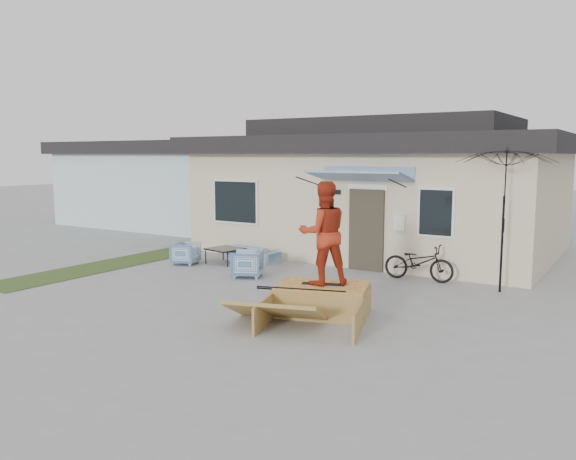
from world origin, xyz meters
The scene contains 13 objects.
ground centered at (0.00, 0.00, 0.00)m, with size 90.00×90.00×0.00m, color gray.
grass_strip centered at (-5.20, 2.00, 0.00)m, with size 1.40×8.00×0.01m, color #2F451C.
house centered at (0.00, 7.99, 1.94)m, with size 10.80×8.49×4.10m.
neighbor_house centered at (-10.50, 10.00, 1.78)m, with size 8.60×7.60×3.50m.
loveseat centered at (-2.20, 3.96, 0.30)m, with size 1.56×0.46×0.61m, color #2D6299.
armchair_left centered at (-3.53, 2.63, 0.33)m, with size 0.64×0.60×0.66m, color #2D6299.
armchair_right centered at (-1.13, 2.19, 0.36)m, with size 0.70×0.65×0.72m, color #2D6299.
coffee_table centered at (-2.70, 3.32, 0.21)m, with size 0.85×0.85×0.42m, color black.
bicycle centered at (2.57, 4.02, 0.53)m, with size 0.58×1.67×1.07m, color black.
patio_umbrella centered at (4.47, 3.85, 1.75)m, with size 2.03×1.87×2.20m.
skate_ramp centered at (2.04, 0.24, 0.27)m, with size 1.65×2.20×0.55m, color olive, non-canonical shape.
skateboard centered at (2.03, 0.29, 0.57)m, with size 0.80×0.20×0.05m, color black.
skater centered at (2.03, 0.29, 1.56)m, with size 0.94×0.73×1.92m, color #A72C16.
Camera 1 is at (7.11, -9.02, 2.97)m, focal length 36.01 mm.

